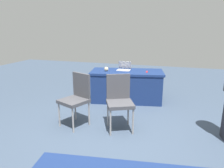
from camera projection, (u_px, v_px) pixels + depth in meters
The scene contains 7 objects.
ground_plane at pixel (116, 144), 3.30m from camera, with size 14.40×14.40×0.00m, color #3D4C60.
table_foreground at pixel (127, 86), 5.19m from camera, with size 1.84×1.10×0.74m.
chair_tucked_left at pixel (119, 99), 3.68m from camera, with size 0.58×0.58×0.97m.
chair_tucked_right at pixel (76, 96), 3.82m from camera, with size 0.57×0.57×0.96m.
laptop_silver at pixel (124, 69), 5.18m from camera, with size 0.32×0.30×0.21m.
yarn_ball at pixel (106, 69), 5.07m from camera, with size 0.10×0.10×0.10m, color beige.
scissors_red at pixel (147, 72), 4.98m from camera, with size 0.18×0.04×0.01m, color red.
Camera 1 is at (-0.82, 2.83, 1.76)m, focal length 33.91 mm.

